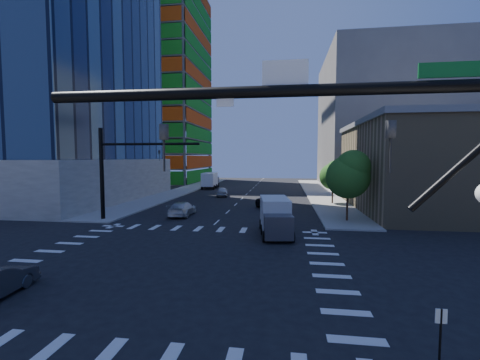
# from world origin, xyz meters

# --- Properties ---
(ground) EXTENTS (160.00, 160.00, 0.00)m
(ground) POSITION_xyz_m (0.00, 0.00, 0.00)
(ground) COLOR black
(ground) RESTS_ON ground
(road_markings) EXTENTS (20.00, 20.00, 0.01)m
(road_markings) POSITION_xyz_m (0.00, 0.00, 0.01)
(road_markings) COLOR silver
(road_markings) RESTS_ON ground
(sidewalk_ne) EXTENTS (5.00, 60.00, 0.15)m
(sidewalk_ne) POSITION_xyz_m (12.50, 40.00, 0.07)
(sidewalk_ne) COLOR gray
(sidewalk_ne) RESTS_ON ground
(sidewalk_nw) EXTENTS (5.00, 60.00, 0.15)m
(sidewalk_nw) POSITION_xyz_m (-12.50, 40.00, 0.07)
(sidewalk_nw) COLOR gray
(sidewalk_nw) RESTS_ON ground
(construction_building) EXTENTS (25.16, 34.50, 70.60)m
(construction_building) POSITION_xyz_m (-27.41, 61.93, 24.61)
(construction_building) COLOR slate
(construction_building) RESTS_ON ground
(commercial_building) EXTENTS (20.50, 22.50, 10.60)m
(commercial_building) POSITION_xyz_m (25.00, 22.00, 5.31)
(commercial_building) COLOR #8B7850
(commercial_building) RESTS_ON ground
(bg_building_ne) EXTENTS (24.00, 30.00, 28.00)m
(bg_building_ne) POSITION_xyz_m (27.00, 55.00, 14.00)
(bg_building_ne) COLOR #68625E
(bg_building_ne) RESTS_ON ground
(signal_mast_nw) EXTENTS (10.20, 0.40, 9.00)m
(signal_mast_nw) POSITION_xyz_m (-10.00, 11.50, 5.49)
(signal_mast_nw) COLOR black
(signal_mast_nw) RESTS_ON sidewalk_nw
(tree_south) EXTENTS (4.16, 4.16, 6.82)m
(tree_south) POSITION_xyz_m (12.63, 13.90, 4.69)
(tree_south) COLOR #382316
(tree_south) RESTS_ON sidewalk_ne
(tree_north) EXTENTS (3.54, 3.52, 5.78)m
(tree_north) POSITION_xyz_m (12.93, 25.90, 3.99)
(tree_north) COLOR #382316
(tree_north) RESTS_ON sidewalk_ne
(no_parking_sign) EXTENTS (0.30, 0.06, 2.20)m
(no_parking_sign) POSITION_xyz_m (10.70, -9.00, 1.38)
(no_parking_sign) COLOR black
(no_parking_sign) RESTS_ON ground
(car_nb_far) EXTENTS (4.16, 5.75, 1.45)m
(car_nb_far) POSITION_xyz_m (4.74, 20.58, 0.73)
(car_nb_far) COLOR black
(car_nb_far) RESTS_ON ground
(car_sb_near) EXTENTS (2.23, 5.24, 1.51)m
(car_sb_near) POSITION_xyz_m (-4.43, 15.05, 0.75)
(car_sb_near) COLOR silver
(car_sb_near) RESTS_ON ground
(car_sb_mid) EXTENTS (2.39, 4.59, 1.49)m
(car_sb_mid) POSITION_xyz_m (-3.56, 32.69, 0.75)
(car_sb_mid) COLOR #B4B7BC
(car_sb_mid) RESTS_ON ground
(box_truck_near) EXTENTS (3.05, 5.81, 2.91)m
(box_truck_near) POSITION_xyz_m (5.79, 7.60, 1.29)
(box_truck_near) COLOR black
(box_truck_near) RESTS_ON ground
(box_truck_far) EXTENTS (2.77, 6.18, 3.21)m
(box_truck_far) POSITION_xyz_m (-8.50, 45.45, 1.42)
(box_truck_far) COLOR black
(box_truck_far) RESTS_ON ground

